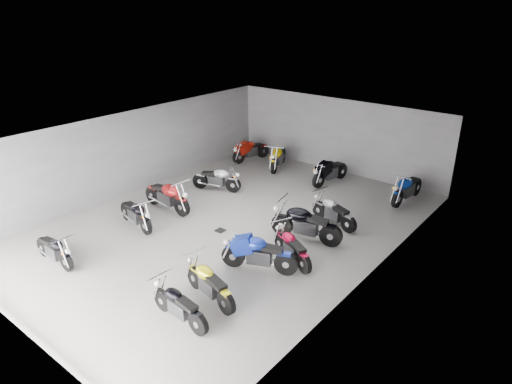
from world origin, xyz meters
TOP-DOWN VIEW (x-y plane):
  - ground at (0.00, 0.00)m, footprint 14.00×14.00m
  - wall_back at (0.00, 7.00)m, footprint 10.00×0.10m
  - wall_left at (-5.00, 0.00)m, footprint 0.10×14.00m
  - wall_right at (5.00, 0.00)m, footprint 0.10×14.00m
  - ceiling at (0.00, 0.00)m, footprint 10.00×14.00m
  - drain_grate at (0.00, -0.50)m, footprint 0.32×0.32m
  - motorcycle_left_a at (-2.32, -4.95)m, footprint 1.86×0.36m
  - motorcycle_left_c at (-2.37, -2.05)m, footprint 2.01×0.56m
  - motorcycle_left_d at (-2.58, -0.49)m, footprint 2.30×0.46m
  - motorcycle_left_f at (-2.46, 1.98)m, footprint 1.95×0.86m
  - motorcycle_right_a at (2.39, -4.47)m, footprint 1.88×0.39m
  - motorcycle_right_b at (2.35, -3.41)m, footprint 1.99×0.58m
  - motorcycle_right_c at (2.45, -1.57)m, footprint 2.09×1.01m
  - motorcycle_right_d at (2.91, -0.59)m, footprint 1.79×0.91m
  - motorcycle_right_e at (2.52, 0.71)m, footprint 2.33×0.68m
  - motorcycle_right_f at (2.65, 2.23)m, footprint 1.93×0.63m
  - motorcycle_back_a at (-3.75, 5.63)m, footprint 0.60×2.08m
  - motorcycle_back_b at (-2.11, 5.59)m, footprint 0.97×2.12m
  - motorcycle_back_d at (0.64, 5.45)m, footprint 0.51×2.17m
  - motorcycle_back_f at (3.84, 5.63)m, footprint 0.47×2.23m

SIDE VIEW (x-z plane):
  - ground at x=0.00m, z-range 0.00..0.00m
  - drain_grate at x=0.00m, z-range 0.00..0.01m
  - motorcycle_left_a at x=-2.32m, z-range 0.04..0.86m
  - motorcycle_right_a at x=2.39m, z-range 0.04..0.86m
  - motorcycle_right_d at x=2.91m, z-range 0.04..0.88m
  - motorcycle_right_f at x=2.65m, z-range 0.04..0.90m
  - motorcycle_right_b at x=2.35m, z-range 0.04..0.92m
  - motorcycle_left_c at x=-2.37m, z-range 0.04..0.93m
  - motorcycle_left_f at x=-2.46m, z-range 0.04..0.94m
  - motorcycle_back_a at x=-3.75m, z-range 0.04..0.96m
  - motorcycle_back_d at x=0.64m, z-range 0.04..1.00m
  - motorcycle_right_c at x=2.45m, z-range 0.04..1.02m
  - motorcycle_back_b at x=-2.11m, z-range 0.04..1.02m
  - motorcycle_back_f at x=3.84m, z-range 0.04..1.03m
  - motorcycle_left_d at x=-2.58m, z-range 0.05..1.06m
  - motorcycle_right_e at x=2.52m, z-range 0.05..1.08m
  - wall_back at x=0.00m, z-range 0.00..3.20m
  - wall_left at x=-5.00m, z-range 0.00..3.20m
  - wall_right at x=5.00m, z-range 0.00..3.20m
  - ceiling at x=0.00m, z-range 3.20..3.24m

